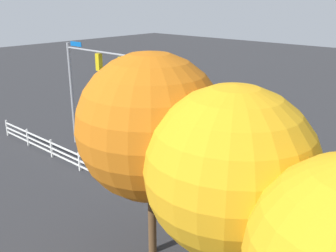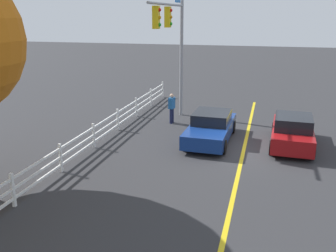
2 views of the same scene
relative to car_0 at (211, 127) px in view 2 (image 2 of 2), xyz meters
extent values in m
plane|color=#2D2D30|center=(-0.89, -1.67, -0.67)|extent=(120.00, 120.00, 0.00)
cube|color=gold|center=(-4.89, -1.67, -0.66)|extent=(28.00, 0.16, 0.01)
cylinder|color=gray|center=(4.42, 2.53, 2.68)|extent=(0.20, 0.20, 6.68)
cylinder|color=gray|center=(1.31, 2.53, 5.72)|extent=(6.23, 0.12, 0.12)
cube|color=#0C59B2|center=(3.52, 2.55, 6.00)|extent=(1.10, 0.03, 0.28)
cube|color=gold|center=(1.37, 2.53, 5.12)|extent=(0.32, 0.28, 1.00)
sphere|color=red|center=(1.37, 2.38, 5.44)|extent=(0.17, 0.17, 0.17)
sphere|color=orange|center=(1.37, 2.38, 5.12)|extent=(0.17, 0.17, 0.17)
sphere|color=#148C19|center=(1.37, 2.38, 4.80)|extent=(0.17, 0.17, 0.17)
cube|color=gold|center=(-0.64, 2.53, 5.12)|extent=(0.32, 0.28, 1.00)
sphere|color=red|center=(-0.64, 2.38, 5.44)|extent=(0.17, 0.17, 0.17)
sphere|color=orange|center=(-0.64, 2.38, 5.12)|extent=(0.17, 0.17, 0.17)
sphere|color=#148C19|center=(-0.64, 2.38, 4.80)|extent=(0.17, 0.17, 0.17)
cube|color=navy|center=(-0.05, 0.00, -0.12)|extent=(4.79, 1.99, 0.64)
cube|color=black|center=(0.18, 0.00, 0.46)|extent=(2.06, 1.73, 0.53)
cylinder|color=black|center=(-1.69, -0.83, -0.35)|extent=(0.65, 0.24, 0.64)
cylinder|color=black|center=(-1.65, 0.92, -0.35)|extent=(0.65, 0.24, 0.64)
cylinder|color=black|center=(1.54, -0.91, -0.35)|extent=(0.65, 0.24, 0.64)
cylinder|color=black|center=(1.58, 0.84, -0.35)|extent=(0.65, 0.24, 0.64)
cube|color=maroon|center=(0.21, -3.78, -0.09)|extent=(4.43, 1.94, 0.70)
cube|color=black|center=(-0.01, -3.77, 0.54)|extent=(2.07, 1.68, 0.58)
cylinder|color=black|center=(1.72, -2.99, -0.35)|extent=(0.65, 0.24, 0.64)
cylinder|color=black|center=(1.66, -4.66, -0.35)|extent=(0.65, 0.24, 0.64)
cylinder|color=black|center=(-1.25, -2.89, -0.35)|extent=(0.65, 0.24, 0.64)
cylinder|color=black|center=(-1.31, -4.56, -0.35)|extent=(0.65, 0.24, 0.64)
cylinder|color=#191E3F|center=(2.59, 2.59, -0.24)|extent=(0.16, 0.16, 0.85)
cylinder|color=#191E3F|center=(2.39, 2.63, -0.24)|extent=(0.16, 0.16, 0.85)
cube|color=#1E5999|center=(2.49, 2.61, 0.49)|extent=(0.44, 0.33, 0.62)
sphere|color=tan|center=(2.49, 2.61, 0.91)|extent=(0.22, 0.22, 0.22)
cube|color=white|center=(-8.22, 5.03, -0.09)|extent=(0.10, 0.10, 1.15)
cube|color=white|center=(-5.33, 5.03, -0.09)|extent=(0.10, 0.10, 1.15)
cube|color=white|center=(-2.44, 5.03, -0.09)|extent=(0.10, 0.10, 1.15)
cube|color=white|center=(0.45, 5.03, -0.09)|extent=(0.10, 0.10, 1.15)
cube|color=white|center=(3.34, 5.03, -0.09)|extent=(0.10, 0.10, 1.15)
cube|color=white|center=(6.23, 5.03, -0.09)|extent=(0.10, 0.10, 1.15)
cube|color=white|center=(9.11, 5.03, -0.09)|extent=(0.10, 0.10, 1.15)
cube|color=white|center=(-3.89, 5.03, 0.28)|extent=(26.00, 0.06, 0.09)
cube|color=white|center=(-3.89, 5.03, -0.07)|extent=(26.00, 0.06, 0.09)
cube|color=white|center=(-3.89, 5.03, -0.39)|extent=(26.00, 0.06, 0.09)
camera|label=1|loc=(-16.51, 16.31, 8.70)|focal=40.71mm
camera|label=2|loc=(-17.48, -2.56, 5.25)|focal=40.51mm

